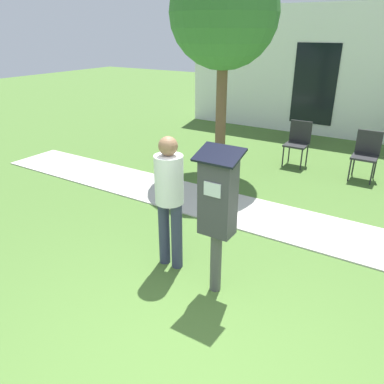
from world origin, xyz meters
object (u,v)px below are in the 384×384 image
Objects in this scene: person_standing at (169,193)px; outdoor_chair_left at (298,140)px; parking_meter at (218,205)px; outdoor_chair_middle at (366,151)px.

outdoor_chair_left is at bearing 97.44° from person_standing.
parking_meter reaches higher than outdoor_chair_middle.
person_standing is at bearing -106.92° from outdoor_chair_middle.
parking_meter reaches higher than outdoor_chair_left.
person_standing is at bearing 169.01° from parking_meter.
outdoor_chair_left is (-0.57, 4.50, -0.49)m from parking_meter.
outdoor_chair_middle is at bearing 12.12° from outdoor_chair_left.
outdoor_chair_left is at bearing 176.78° from outdoor_chair_middle.
parking_meter is 0.70m from person_standing.
parking_meter reaches higher than person_standing.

